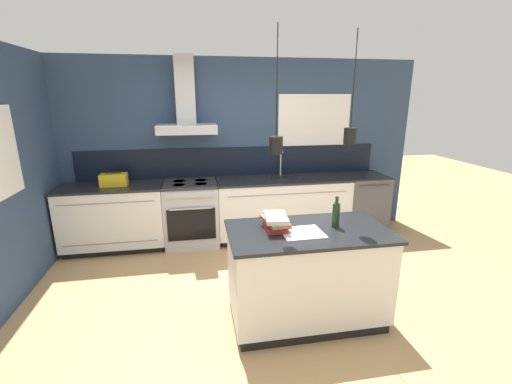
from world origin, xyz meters
TOP-DOWN VIEW (x-y plane):
  - ground_plane at (0.00, 0.00)m, footprint 16.00×16.00m
  - wall_back at (-0.03, 2.00)m, footprint 5.60×2.45m
  - wall_left at (-2.43, 0.70)m, footprint 0.08×3.80m
  - counter_run_left at (-1.69, 1.69)m, footprint 1.37×0.64m
  - counter_run_sink at (0.71, 1.69)m, footprint 1.96×0.64m
  - oven_range at (-0.64, 1.69)m, footprint 0.75×0.66m
  - dishwasher at (1.99, 1.69)m, footprint 0.62×0.65m
  - kitchen_island at (0.43, -0.28)m, footprint 1.46×0.81m
  - bottle_on_island at (0.69, -0.26)m, footprint 0.07×0.07m
  - book_stack at (0.13, -0.23)m, footprint 0.24×0.36m
  - red_supply_box at (0.13, -0.19)m, footprint 0.19×0.13m
  - paper_pile at (0.35, -0.34)m, footprint 0.37×0.32m
  - yellow_toolbox at (-1.64, 1.69)m, footprint 0.34×0.18m

SIDE VIEW (x-z plane):
  - ground_plane at x=0.00m, z-range 0.00..0.00m
  - dishwasher at x=1.99m, z-range 0.00..0.91m
  - oven_range at x=-0.64m, z-range 0.00..0.91m
  - kitchen_island at x=0.43m, z-range 0.00..0.91m
  - counter_run_left at x=-1.69m, z-range 0.01..0.92m
  - counter_run_sink at x=0.71m, z-range -0.20..1.12m
  - paper_pile at x=0.35m, z-range 0.91..0.92m
  - red_supply_box at x=0.13m, z-range 0.91..1.01m
  - book_stack at x=0.13m, z-range 0.91..1.05m
  - yellow_toolbox at x=-1.64m, z-range 0.90..1.09m
  - bottle_on_island at x=0.69m, z-range 0.88..1.17m
  - wall_left at x=-2.43m, z-range 0.00..2.60m
  - wall_back at x=-0.03m, z-range 0.05..2.65m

